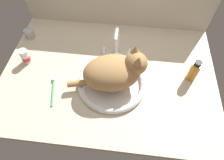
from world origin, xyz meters
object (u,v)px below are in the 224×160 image
at_px(sink_basin, 112,83).
at_px(faucet, 116,45).
at_px(pill_bottle, 25,57).
at_px(amber_bottle, 194,71).
at_px(cat, 116,71).
at_px(toothbrush, 53,90).
at_px(metal_jar, 29,34).

height_order(sink_basin, faucet, faucet).
bearing_deg(pill_bottle, amber_bottle, -0.59).
bearing_deg(cat, faucet, 95.80).
bearing_deg(toothbrush, faucet, 43.96).
bearing_deg(metal_jar, sink_basin, -28.35).
bearing_deg(pill_bottle, sink_basin, -11.34).
relative_size(sink_basin, amber_bottle, 2.72).
bearing_deg(sink_basin, amber_bottle, 12.30).
height_order(sink_basin, cat, cat).
xyz_separation_m(cat, pill_bottle, (-0.52, 0.09, -0.07)).
distance_m(sink_basin, faucet, 0.22).
distance_m(metal_jar, amber_bottle, 0.99).
relative_size(pill_bottle, amber_bottle, 0.68).
bearing_deg(amber_bottle, faucet, 163.70).
distance_m(sink_basin, pill_bottle, 0.51).
relative_size(sink_basin, metal_jar, 6.36).
height_order(sink_basin, pill_bottle, pill_bottle).
height_order(faucet, pill_bottle, faucet).
bearing_deg(cat, toothbrush, -165.77).
bearing_deg(amber_bottle, toothbrush, -166.91).
relative_size(cat, pill_bottle, 4.39).
distance_m(pill_bottle, amber_bottle, 0.92).
relative_size(faucet, cat, 0.49).
relative_size(metal_jar, toothbrush, 0.33).
bearing_deg(cat, amber_bottle, 12.15).
bearing_deg(faucet, sink_basin, -90.00).
relative_size(metal_jar, amber_bottle, 0.43).
bearing_deg(sink_basin, faucet, 90.00).
bearing_deg(faucet, toothbrush, -136.04).
xyz_separation_m(pill_bottle, toothbrush, (0.20, -0.18, -0.04)).
distance_m(cat, amber_bottle, 0.41).
height_order(pill_bottle, toothbrush, pill_bottle).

